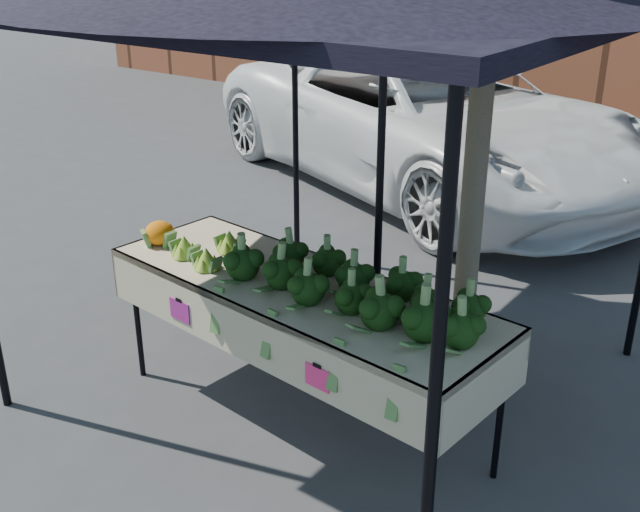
{
  "coord_description": "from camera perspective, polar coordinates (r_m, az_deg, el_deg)",
  "views": [
    {
      "loc": [
        2.5,
        -2.82,
        2.68
      ],
      "look_at": [
        0.16,
        0.34,
        1.0
      ],
      "focal_mm": 42.45,
      "sensor_mm": 36.0,
      "label": 1
    }
  ],
  "objects": [
    {
      "name": "romanesco_cluster",
      "position": [
        4.53,
        -8.41,
        1.03
      ],
      "size": [
        0.42,
        0.46,
        0.19
      ],
      "primitive_type": "ellipsoid",
      "color": "#8DBD36",
      "rests_on": "table"
    },
    {
      "name": "cauliflower_pair",
      "position": [
        4.77,
        -12.01,
        1.83
      ],
      "size": [
        0.19,
        0.19,
        0.17
      ],
      "primitive_type": "ellipsoid",
      "color": "orange",
      "rests_on": "table"
    },
    {
      "name": "ground",
      "position": [
        4.62,
        -4.19,
        -12.33
      ],
      "size": [
        90.0,
        90.0,
        0.0
      ],
      "primitive_type": "plane",
      "color": "#323235"
    },
    {
      "name": "canopy",
      "position": [
        4.44,
        1.24,
        5.99
      ],
      "size": [
        3.16,
        3.16,
        2.74
      ],
      "primitive_type": null,
      "color": "black",
      "rests_on": "ground"
    },
    {
      "name": "table",
      "position": [
        4.38,
        -1.57,
        -7.47
      ],
      "size": [
        2.46,
        1.02,
        0.9
      ],
      "color": "#BEB28B",
      "rests_on": "ground"
    },
    {
      "name": "broccoli_heap",
      "position": [
        3.94,
        2.69,
        -1.75
      ],
      "size": [
        1.52,
        0.55,
        0.24
      ],
      "primitive_type": "ellipsoid",
      "color": "black",
      "rests_on": "table"
    },
    {
      "name": "street_tree",
      "position": [
        4.37,
        12.29,
        14.16
      ],
      "size": [
        2.06,
        2.06,
        4.07
      ],
      "primitive_type": null,
      "color": "#1E4C14",
      "rests_on": "ground"
    }
  ]
}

